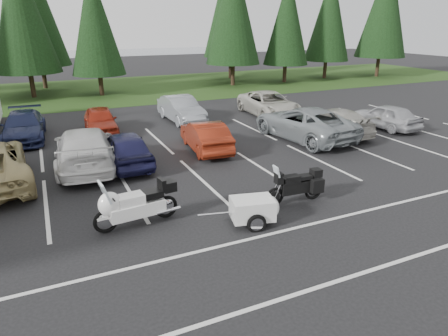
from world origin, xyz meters
The scene contains 25 objects.
ground centered at (0.00, 0.00, 0.00)m, with size 120.00×120.00×0.00m, color black.
grass_strip centered at (0.00, 24.00, 0.01)m, with size 80.00×16.00×0.01m, color #223D13.
lake_water centered at (4.00, 55.00, 0.00)m, with size 70.00×50.00×0.02m, color slate.
stall_markings centered at (0.00, 2.00, 0.00)m, with size 32.00×16.00×0.01m, color silver.
conifer_4 centered at (-5.00, 22.90, 6.53)m, with size 4.80×4.80×11.17m.
conifer_5 centered at (0.00, 21.60, 5.63)m, with size 4.14×4.14×9.63m.
conifer_6 centered at (12.00, 22.10, 6.71)m, with size 4.93×4.93×11.48m.
conifer_7 centered at (17.50, 21.80, 5.81)m, with size 4.27×4.27×9.94m.
conifer_8 centered at (23.00, 22.60, 6.17)m, with size 4.53×4.53×10.56m.
conifer_9 centered at (29.00, 21.30, 7.07)m, with size 5.19×5.19×12.10m.
conifer_back_b centered at (-4.00, 27.50, 6.77)m, with size 4.97×4.97×11.58m.
conifer_back_c centered at (14.00, 26.80, 7.49)m, with size 5.50×5.50×12.81m.
car_near_3 centered at (-3.23, 4.41, 0.80)m, with size 2.25×5.54×1.61m, color silver.
car_near_4 centered at (-1.71, 3.99, 0.72)m, with size 1.69×4.21×1.44m, color #191940.
car_near_5 centered at (2.05, 4.49, 0.68)m, with size 1.44×4.13×1.36m, color maroon.
car_near_6 centered at (7.28, 4.22, 0.81)m, with size 2.69×5.84×1.62m, color gray.
car_near_7 centered at (9.22, 4.27, 0.68)m, with size 1.91×4.71×1.37m, color #AFABA0.
car_near_8 centered at (12.68, 4.08, 0.68)m, with size 1.60×3.97×1.35m, color #A5A5A9.
car_far_1 centered at (-5.53, 9.89, 0.69)m, with size 1.92×4.72×1.37m, color #1C2347.
car_far_2 centered at (-1.86, 9.64, 0.68)m, with size 1.60×3.97×1.35m, color maroon.
car_far_3 centered at (2.91, 10.37, 0.74)m, with size 1.56×4.47×1.47m, color gray.
car_far_4 centered at (8.44, 9.55, 0.74)m, with size 2.44×5.29×1.47m, color beige.
touring_motorcycle centered at (-2.50, -1.39, 0.77)m, with size 2.79×0.86×1.54m, color white, non-canonical shape.
cargo_trailer centered at (0.56, -2.74, 0.41)m, with size 1.77×0.99×0.82m, color white, non-canonical shape.
adventure_motorcycle centered at (2.51, -2.02, 0.69)m, with size 2.28×0.79×1.39m, color black, non-canonical shape.
Camera 1 is at (-4.56, -11.88, 5.58)m, focal length 32.00 mm.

